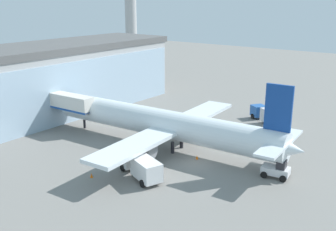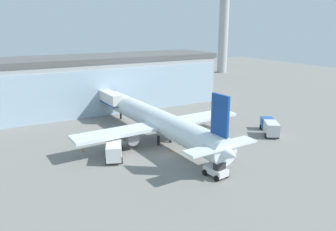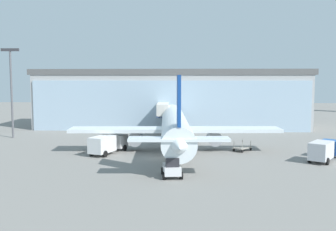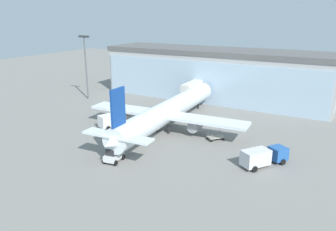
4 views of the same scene
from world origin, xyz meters
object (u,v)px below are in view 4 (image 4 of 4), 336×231
(jet_bridge, at_px, (196,86))
(pushback_tug, at_px, (113,156))
(catering_truck, at_px, (116,119))
(apron_light_mast, at_px, (86,61))
(baggage_cart, at_px, (216,137))
(safety_cone_nose, at_px, (147,137))
(safety_cone_wingtip, at_px, (117,116))
(airplane, at_px, (168,111))
(fuel_truck, at_px, (263,156))

(jet_bridge, distance_m, pushback_tug, 35.79)
(catering_truck, bearing_deg, apron_light_mast, 76.53)
(baggage_cart, height_order, pushback_tug, pushback_tug)
(safety_cone_nose, bearing_deg, safety_cone_wingtip, 149.92)
(airplane, relative_size, fuel_truck, 5.51)
(jet_bridge, bearing_deg, safety_cone_nose, -177.61)
(apron_light_mast, height_order, pushback_tug, apron_light_mast)
(catering_truck, xyz_separation_m, safety_cone_nose, (8.66, -2.38, -1.19))
(pushback_tug, relative_size, safety_cone_wingtip, 6.20)
(airplane, distance_m, catering_truck, 10.43)
(jet_bridge, relative_size, baggage_cart, 4.06)
(fuel_truck, bearing_deg, airplane, 104.46)
(pushback_tug, height_order, safety_cone_wingtip, pushback_tug)
(jet_bridge, relative_size, safety_cone_nose, 23.34)
(apron_light_mast, bearing_deg, safety_cone_nose, -29.75)
(baggage_cart, distance_m, safety_cone_nose, 12.08)
(jet_bridge, bearing_deg, catering_truck, 161.33)
(fuel_truck, distance_m, baggage_cart, 11.61)
(apron_light_mast, xyz_separation_m, baggage_cart, (39.63, -11.20, -9.19))
(pushback_tug, relative_size, safety_cone_nose, 6.20)
(pushback_tug, xyz_separation_m, safety_cone_nose, (-1.01, 10.58, -0.70))
(baggage_cart, bearing_deg, airplane, 125.79)
(baggage_cart, distance_m, pushback_tug, 18.65)
(airplane, bearing_deg, fuel_truck, -113.34)
(apron_light_mast, distance_m, fuel_truck, 52.99)
(apron_light_mast, relative_size, baggage_cart, 5.07)
(apron_light_mast, relative_size, fuel_truck, 2.21)
(fuel_truck, height_order, safety_cone_nose, fuel_truck)
(jet_bridge, distance_m, catering_truck, 23.68)
(catering_truck, height_order, safety_cone_nose, catering_truck)
(fuel_truck, bearing_deg, baggage_cart, 91.48)
(safety_cone_wingtip, bearing_deg, safety_cone_nose, -30.08)
(baggage_cart, bearing_deg, safety_cone_nose, 156.73)
(apron_light_mast, relative_size, pushback_tug, 4.70)
(jet_bridge, height_order, catering_truck, jet_bridge)
(catering_truck, bearing_deg, airplane, -46.86)
(catering_truck, height_order, pushback_tug, catering_truck)
(pushback_tug, bearing_deg, fuel_truck, -71.80)
(airplane, bearing_deg, safety_cone_wingtip, 82.72)
(safety_cone_wingtip, bearing_deg, apron_light_mast, 150.49)
(pushback_tug, distance_m, safety_cone_nose, 10.65)
(apron_light_mast, height_order, catering_truck, apron_light_mast)
(safety_cone_wingtip, bearing_deg, pushback_tug, -53.13)
(airplane, xyz_separation_m, catering_truck, (-9.51, -3.77, -2.06))
(jet_bridge, relative_size, safety_cone_wingtip, 23.34)
(airplane, height_order, safety_cone_wingtip, airplane)
(airplane, bearing_deg, jet_bridge, 5.56)
(fuel_truck, height_order, pushback_tug, fuel_truck)
(catering_truck, distance_m, safety_cone_wingtip, 6.04)
(airplane, height_order, catering_truck, airplane)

